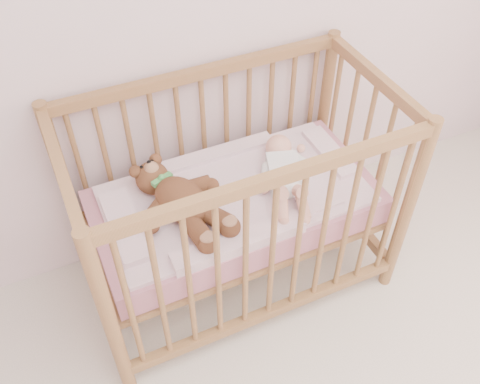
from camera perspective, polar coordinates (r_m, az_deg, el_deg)
crib at (r=2.33m, az=-0.51°, el=-1.29°), size 1.36×0.76×1.00m
mattress at (r=2.34m, az=-0.51°, el=-1.55°), size 1.22×0.62×0.13m
blanket at (r=2.29m, az=-0.52°, el=-0.25°), size 1.10×0.58×0.06m
baby at (r=2.30m, az=4.76°, el=2.39°), size 0.41×0.58×0.13m
teddy_bear at (r=2.16m, az=-6.25°, el=-0.93°), size 0.56×0.67×0.16m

